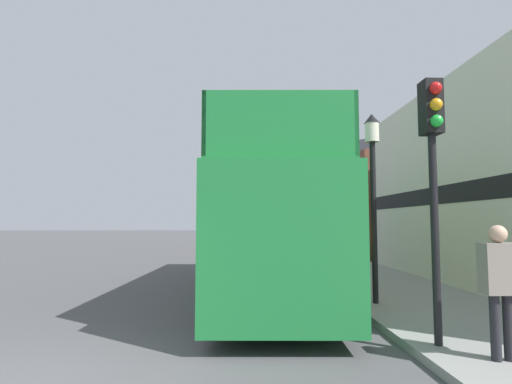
{
  "coord_description": "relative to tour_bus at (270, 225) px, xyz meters",
  "views": [
    {
      "loc": [
        2.81,
        -4.75,
        1.97
      ],
      "look_at": [
        3.26,
        6.52,
        2.83
      ],
      "focal_mm": 28.0,
      "sensor_mm": 36.0,
      "label": 1
    }
  ],
  "objects": [
    {
      "name": "sidewalk",
      "position": [
        3.45,
        11.09,
        -1.81
      ],
      "size": [
        3.53,
        108.0,
        0.14
      ],
      "color": "gray",
      "rests_on": "ground_plane"
    },
    {
      "name": "ground_plane",
      "position": [
        -3.68,
        14.09,
        -1.88
      ],
      "size": [
        144.0,
        144.0,
        0.0
      ],
      "primitive_type": "plane",
      "color": "#4C4C4F"
    },
    {
      "name": "pedestrian_nearest",
      "position": [
        2.63,
        -6.35,
        -0.66
      ],
      "size": [
        0.47,
        0.26,
        1.79
      ],
      "color": "#232328",
      "rests_on": "sidewalk"
    },
    {
      "name": "brick_terrace_rear",
      "position": [
        8.21,
        17.79,
        2.24
      ],
      "size": [
        6.0,
        20.7,
        8.24
      ],
      "color": "brown",
      "rests_on": "ground_plane"
    },
    {
      "name": "lamp_post_second",
      "position": [
        2.34,
        6.81,
        1.43
      ],
      "size": [
        0.35,
        0.35,
        4.58
      ],
      "color": "black",
      "rests_on": "sidewalk"
    },
    {
      "name": "traffic_signal",
      "position": [
        2.1,
        -5.69,
        1.21
      ],
      "size": [
        0.28,
        0.42,
        4.04
      ],
      "color": "black",
      "rests_on": "sidewalk"
    },
    {
      "name": "lamp_post_nearest",
      "position": [
        2.21,
        -2.56,
        1.3
      ],
      "size": [
        0.35,
        0.35,
        4.38
      ],
      "color": "black",
      "rests_on": "sidewalk"
    },
    {
      "name": "tour_bus",
      "position": [
        0.0,
        0.0,
        0.0
      ],
      "size": [
        3.02,
        11.48,
        4.11
      ],
      "rotation": [
        0.0,
        0.0,
        -0.04
      ],
      "color": "#1E7A38",
      "rests_on": "ground_plane"
    },
    {
      "name": "parked_car_ahead_of_bus",
      "position": [
        0.55,
        9.16,
        -1.19
      ],
      "size": [
        1.9,
        4.46,
        1.48
      ],
      "rotation": [
        0.0,
        0.0,
        -0.02
      ],
      "color": "navy",
      "rests_on": "ground_plane"
    }
  ]
}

